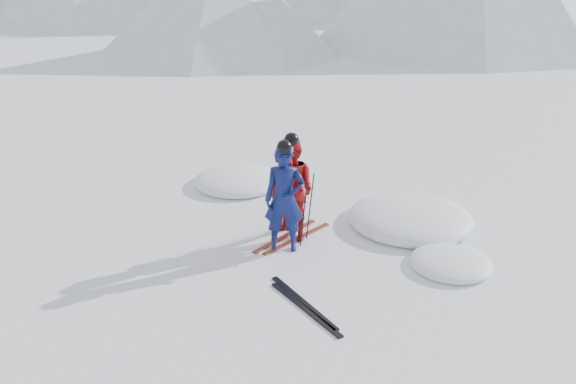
% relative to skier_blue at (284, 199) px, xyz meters
% --- Properties ---
extents(ground, '(160.00, 160.00, 0.00)m').
position_rel_skier_blue_xyz_m(ground, '(1.75, -0.54, -0.94)').
color(ground, white).
rests_on(ground, ground).
extents(skier_blue, '(0.81, 0.69, 1.88)m').
position_rel_skier_blue_xyz_m(skier_blue, '(0.00, 0.00, 0.00)').
color(skier_blue, '#0D164F').
rests_on(skier_blue, ground).
extents(skier_red, '(1.06, 0.92, 1.88)m').
position_rel_skier_blue_xyz_m(skier_red, '(-0.08, 0.43, -0.00)').
color(skier_red, '#B2100E').
rests_on(skier_red, ground).
extents(pole_blue_left, '(0.12, 0.09, 1.25)m').
position_rel_skier_blue_xyz_m(pole_blue_left, '(-0.30, 0.15, -0.31)').
color(pole_blue_left, black).
rests_on(pole_blue_left, ground).
extents(pole_blue_right, '(0.12, 0.07, 1.25)m').
position_rel_skier_blue_xyz_m(pole_blue_right, '(0.25, 0.25, -0.31)').
color(pole_blue_right, black).
rests_on(pole_blue_right, ground).
extents(pole_red_left, '(0.12, 0.10, 1.25)m').
position_rel_skier_blue_xyz_m(pole_red_left, '(-0.38, 0.68, -0.31)').
color(pole_red_left, black).
rests_on(pole_red_left, ground).
extents(pole_red_right, '(0.12, 0.09, 1.25)m').
position_rel_skier_blue_xyz_m(pole_red_right, '(0.22, 0.58, -0.31)').
color(pole_red_right, black).
rests_on(pole_red_right, ground).
extents(ski_worn_left, '(0.46, 1.68, 0.03)m').
position_rel_skier_blue_xyz_m(ski_worn_left, '(-0.20, 0.43, -0.93)').
color(ski_worn_left, black).
rests_on(ski_worn_left, ground).
extents(ski_worn_right, '(0.58, 1.65, 0.03)m').
position_rel_skier_blue_xyz_m(ski_worn_right, '(0.04, 0.43, -0.93)').
color(ski_worn_right, black).
rests_on(ski_worn_right, ground).
extents(ski_loose_a, '(1.49, 0.98, 0.03)m').
position_rel_skier_blue_xyz_m(ski_loose_a, '(1.04, -1.45, -0.93)').
color(ski_loose_a, black).
rests_on(ski_loose_a, ground).
extents(ski_loose_b, '(1.52, 0.93, 0.03)m').
position_rel_skier_blue_xyz_m(ski_loose_b, '(1.14, -1.60, -0.93)').
color(ski_loose_b, black).
rests_on(ski_loose_b, ground).
extents(snow_lumps, '(8.49, 6.40, 0.52)m').
position_rel_skier_blue_xyz_m(snow_lumps, '(0.82, 1.63, -0.94)').
color(snow_lumps, white).
rests_on(snow_lumps, ground).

